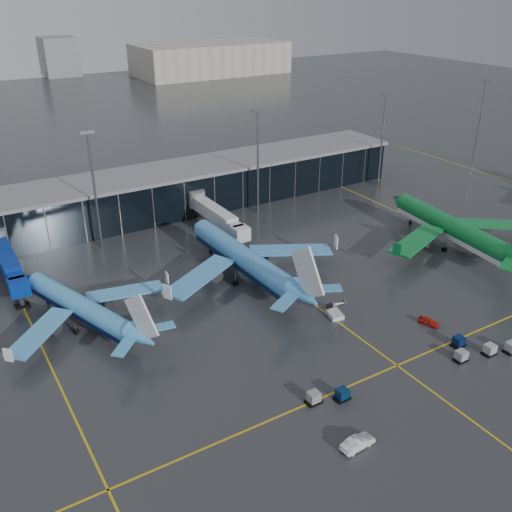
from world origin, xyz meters
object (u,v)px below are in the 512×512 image
airliner_arkefly (78,295)px  service_van_white (358,443)px  baggage_carts (433,364)px  mobile_airstair (335,313)px  airliner_klm_near (243,245)px  service_van_red (429,321)px  airliner_aer_lingus (453,216)px

airliner_arkefly → service_van_white: (21.25, -46.17, -4.81)m
baggage_carts → airliner_arkefly: bearing=136.5°
baggage_carts → service_van_white: (-20.41, -6.60, 0.02)m
mobile_airstair → airliner_klm_near: bearing=119.6°
baggage_carts → service_van_red: 12.18m
mobile_airstair → service_van_red: 15.83m
airliner_arkefly → baggage_carts: size_ratio=1.02×
airliner_aer_lingus → service_van_white: (-56.57, -35.96, -6.13)m
airliner_aer_lingus → mobile_airstair: airliner_aer_lingus is taller
mobile_airstair → service_van_white: bearing=-110.3°
airliner_klm_near → mobile_airstair: size_ratio=12.31×
airliner_klm_near → mobile_airstair: airliner_klm_near is taller
service_van_red → airliner_aer_lingus: bearing=17.0°
airliner_arkefly → airliner_aer_lingus: (77.82, -10.21, 1.32)m
mobile_airstair → airliner_aer_lingus: bearing=27.2°
mobile_airstair → service_van_red: (11.97, -10.35, -0.15)m
baggage_carts → mobile_airstair: 19.50m
airliner_aer_lingus → service_van_red: 35.10m
airliner_klm_near → service_van_red: 36.73m
airliner_arkefly → airliner_klm_near: (31.79, 0.51, 1.24)m
service_van_red → airliner_klm_near: bearing=100.8°
airliner_klm_near → service_van_white: size_ratio=9.41×
airliner_klm_near → baggage_carts: bearing=-78.0°
airliner_arkefly → service_van_white: bearing=-84.0°
airliner_arkefly → service_van_red: size_ratio=10.07×
service_van_white → mobile_airstair: bearing=-36.8°
baggage_carts → service_van_white: size_ratio=7.58×
airliner_klm_near → mobile_airstair: 22.66m
airliner_klm_near → service_van_white: (-10.55, -46.69, -6.05)m
airliner_arkefly → airliner_klm_near: 31.82m
airliner_aer_lingus → airliner_klm_near: bearing=173.7°
airliner_klm_near → airliner_arkefly: bearing=179.1°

